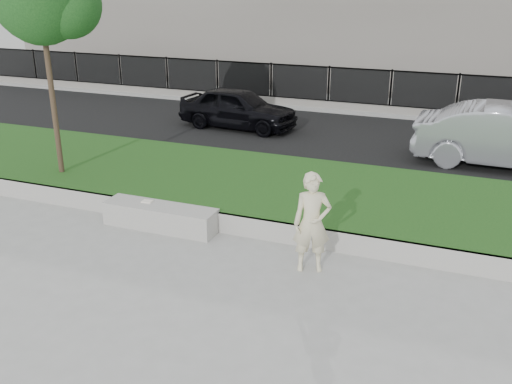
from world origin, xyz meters
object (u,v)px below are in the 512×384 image
at_px(car_silver, 511,137).
at_px(book, 147,201).
at_px(stone_bench, 160,217).
at_px(man, 312,223).
at_px(car_dark, 238,108).

bearing_deg(car_silver, book, 134.58).
distance_m(stone_bench, man, 3.29).
bearing_deg(stone_bench, man, -9.79).
xyz_separation_m(stone_bench, car_silver, (6.35, 6.44, 0.58)).
height_order(car_dark, car_silver, car_silver).
distance_m(book, car_silver, 9.22).
xyz_separation_m(book, car_dark, (-1.27, 7.52, 0.21)).
relative_size(book, car_dark, 0.05).
xyz_separation_m(man, car_silver, (3.16, 6.99, -0.03)).
relative_size(car_dark, car_silver, 0.80).
bearing_deg(stone_bench, book, 166.60).
bearing_deg(man, stone_bench, 149.57).
height_order(stone_bench, man, man).
relative_size(stone_bench, man, 1.34).
height_order(stone_bench, car_dark, car_dark).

